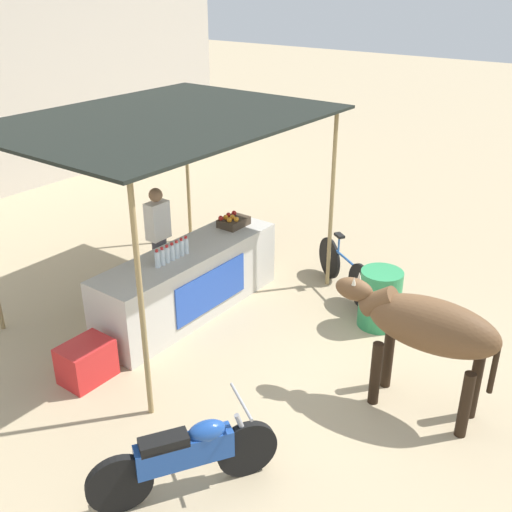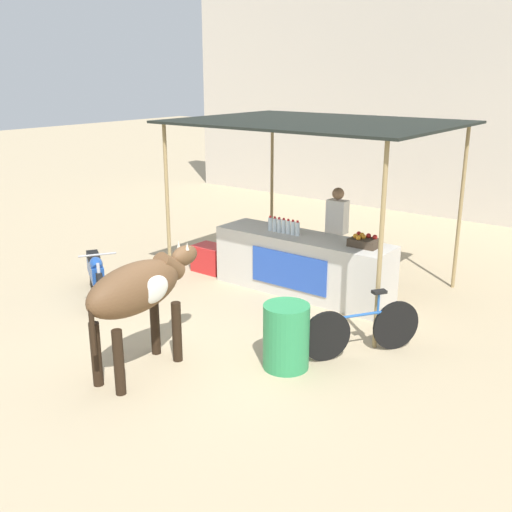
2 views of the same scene
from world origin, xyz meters
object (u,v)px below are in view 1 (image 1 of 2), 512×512
at_px(vendor_behind_counter, 159,240).
at_px(bicycle_leaning, 344,270).
at_px(cooler_box, 86,362).
at_px(water_barrel, 380,299).
at_px(stall_counter, 190,281).
at_px(cow, 426,327).
at_px(motorcycle_parked, 187,455).
at_px(fruit_crate, 233,221).

relative_size(vendor_behind_counter, bicycle_leaning, 1.17).
distance_m(cooler_box, bicycle_leaning, 4.00).
height_order(water_barrel, bicycle_leaning, bicycle_leaning).
bearing_deg(bicycle_leaning, water_barrel, -123.43).
distance_m(stall_counter, water_barrel, 2.64).
bearing_deg(water_barrel, cow, -139.72).
distance_m(cow, motorcycle_parked, 2.76).
bearing_deg(bicycle_leaning, vendor_behind_counter, 127.32).
height_order(stall_counter, fruit_crate, fruit_crate).
height_order(vendor_behind_counter, cooler_box, vendor_behind_counter).
relative_size(fruit_crate, bicycle_leaning, 0.31).
distance_m(cooler_box, motorcycle_parked, 2.20).
height_order(cooler_box, motorcycle_parked, motorcycle_parked).
relative_size(stall_counter, fruit_crate, 6.82).
xyz_separation_m(fruit_crate, water_barrel, (0.22, -2.36, -0.63)).
bearing_deg(vendor_behind_counter, cow, -93.09).
bearing_deg(motorcycle_parked, cooler_box, 75.81).
bearing_deg(fruit_crate, bicycle_leaning, -62.07).
bearing_deg(motorcycle_parked, cow, -26.56).
height_order(stall_counter, water_barrel, stall_counter).
bearing_deg(cow, fruit_crate, 72.45).
xyz_separation_m(cooler_box, bicycle_leaning, (3.76, -1.34, 0.11)).
height_order(stall_counter, cow, cow).
height_order(stall_counter, cooler_box, stall_counter).
distance_m(stall_counter, fruit_crate, 1.19).
distance_m(fruit_crate, vendor_behind_counter, 1.13).
bearing_deg(fruit_crate, stall_counter, -176.82).
relative_size(vendor_behind_counter, cow, 0.90).
bearing_deg(bicycle_leaning, fruit_crate, 117.93).
bearing_deg(fruit_crate, motorcycle_parked, -146.95).
relative_size(cooler_box, cow, 0.33).
bearing_deg(water_barrel, bicycle_leaning, 56.57).
relative_size(stall_counter, vendor_behind_counter, 1.82).
xyz_separation_m(cooler_box, water_barrel, (3.19, -2.21, 0.17)).
xyz_separation_m(cow, motorcycle_parked, (-2.41, 1.20, -0.61)).
height_order(motorcycle_parked, bicycle_leaning, motorcycle_parked).
bearing_deg(cow, bicycle_leaning, 46.38).
bearing_deg(motorcycle_parked, vendor_behind_counter, 48.52).
bearing_deg(vendor_behind_counter, motorcycle_parked, -131.48).
bearing_deg(cooler_box, stall_counter, 2.91).
bearing_deg(vendor_behind_counter, stall_counter, -103.49).
bearing_deg(water_barrel, vendor_behind_counter, 109.71).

